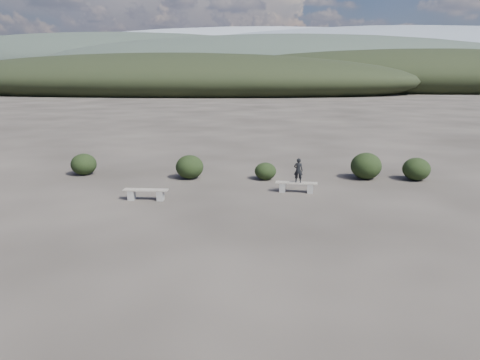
# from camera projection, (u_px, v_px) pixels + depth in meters

# --- Properties ---
(ground) EXTENTS (1200.00, 1200.00, 0.00)m
(ground) POSITION_uv_depth(u_px,v_px,m) (222.00, 243.00, 13.76)
(ground) COLOR #2B2521
(ground) RESTS_ON ground
(bench_left) EXTENTS (1.74, 0.40, 0.43)m
(bench_left) POSITION_uv_depth(u_px,v_px,m) (146.00, 194.00, 18.28)
(bench_left) COLOR gray
(bench_left) RESTS_ON ground
(bench_right) EXTENTS (1.74, 0.46, 0.43)m
(bench_right) POSITION_uv_depth(u_px,v_px,m) (296.00, 186.00, 19.43)
(bench_right) COLOR gray
(bench_right) RESTS_ON ground
(seated_person) EXTENTS (0.40, 0.28, 1.02)m
(seated_person) POSITION_uv_depth(u_px,v_px,m) (298.00, 170.00, 19.27)
(seated_person) COLOR black
(seated_person) RESTS_ON bench_right
(shrub_b) EXTENTS (1.30, 1.30, 1.11)m
(shrub_b) POSITION_uv_depth(u_px,v_px,m) (190.00, 167.00, 21.86)
(shrub_b) COLOR black
(shrub_b) RESTS_ON ground
(shrub_c) EXTENTS (1.00, 1.00, 0.80)m
(shrub_c) POSITION_uv_depth(u_px,v_px,m) (265.00, 171.00, 21.69)
(shrub_c) COLOR black
(shrub_c) RESTS_ON ground
(shrub_d) EXTENTS (1.42, 1.42, 1.24)m
(shrub_d) POSITION_uv_depth(u_px,v_px,m) (366.00, 166.00, 21.77)
(shrub_d) COLOR black
(shrub_d) RESTS_ON ground
(shrub_e) EXTENTS (1.26, 1.26, 1.05)m
(shrub_e) POSITION_uv_depth(u_px,v_px,m) (416.00, 169.00, 21.54)
(shrub_e) COLOR black
(shrub_e) RESTS_ON ground
(shrub_f) EXTENTS (1.22, 1.22, 1.04)m
(shrub_f) POSITION_uv_depth(u_px,v_px,m) (84.00, 164.00, 22.68)
(shrub_f) COLOR black
(shrub_f) RESTS_ON ground
(mountain_ridges) EXTENTS (500.00, 400.00, 56.00)m
(mountain_ridges) POSITION_uv_depth(u_px,v_px,m) (274.00, 62.00, 340.52)
(mountain_ridges) COLOR black
(mountain_ridges) RESTS_ON ground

